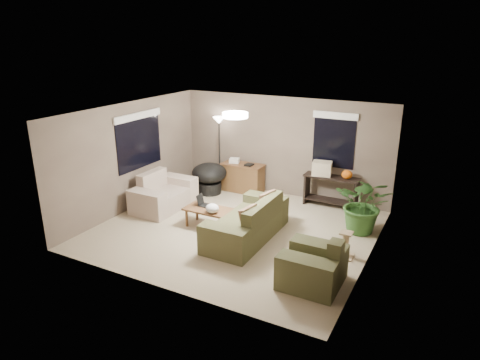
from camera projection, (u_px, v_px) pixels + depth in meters
The scene contains 20 objects.
room_shell at pixel (235, 173), 8.66m from camera, with size 5.50×5.50×5.50m.
main_sofa at pixel (249, 224), 8.61m from camera, with size 0.95×2.20×0.85m.
throw_pillows at pixel (260, 210), 8.38m from camera, with size 0.32×1.38×0.47m.
loveseat at pixel (163, 195), 10.16m from camera, with size 0.90×1.60×0.85m.
armchair at pixel (313, 267), 7.01m from camera, with size 0.95×1.00×0.85m.
coffee_table at pixel (208, 211), 9.09m from camera, with size 1.00×0.55×0.42m.
laptop at pixel (204, 203), 9.21m from camera, with size 0.36×0.24×0.24m.
plastic_bag at pixel (212, 208), 8.83m from camera, with size 0.28×0.25×0.20m, color white.
desk at pixel (243, 178), 11.17m from camera, with size 1.10×0.50×0.75m.
desk_papers at pixel (237, 161), 11.09m from camera, with size 0.69×0.30×0.12m.
console_table at pixel (331, 189), 10.17m from camera, with size 1.30×0.40×0.75m.
pumpkin at pixel (347, 175), 9.88m from camera, with size 0.25×0.25×0.21m, color orange.
cardboard_box at pixel (322, 168), 10.12m from camera, with size 0.44×0.33×0.33m, color beige.
papasan_chair at pixel (209, 176), 11.02m from camera, with size 1.09×1.09×0.80m.
floor_lamp at pixel (219, 129), 11.12m from camera, with size 0.32×0.32×1.91m.
ceiling_fixture at pixel (235, 115), 8.28m from camera, with size 0.50×0.50×0.10m, color white.
houseplant at pixel (364, 210), 8.80m from camera, with size 1.12×1.24×0.97m, color #2D5923.
cat_scratching_post at pixel (345, 246), 7.89m from camera, with size 0.32×0.32×0.50m.
window_left at pixel (139, 131), 9.95m from camera, with size 0.05×1.56×1.33m.
window_back at pixel (335, 131), 9.99m from camera, with size 1.06×0.05×1.33m.
Camera 1 is at (3.94, -7.25, 3.91)m, focal length 32.00 mm.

